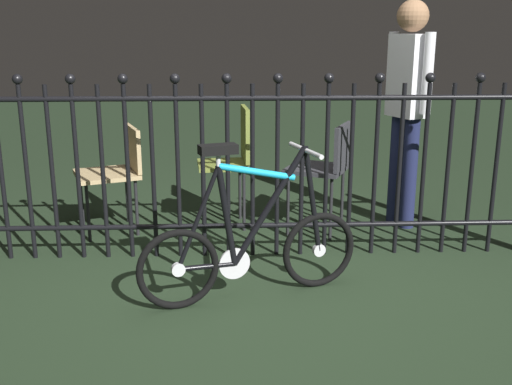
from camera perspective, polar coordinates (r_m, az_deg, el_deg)
name	(u,v)px	position (r m, az deg, el deg)	size (l,w,h in m)	color
ground_plane	(263,292)	(3.55, 0.69, -9.38)	(20.00, 20.00, 0.00)	#1F2E1C
iron_fence	(248,162)	(3.92, -0.76, 2.85)	(3.69, 0.07, 1.26)	black
bicycle	(251,245)	(3.37, -0.48, -4.97)	(1.24, 0.51, 0.89)	black
chair_tan	(117,167)	(4.57, -12.99, 2.33)	(0.56, 0.56, 0.78)	black
chair_charcoal	(326,164)	(4.42, 6.63, 2.67)	(0.53, 0.53, 0.82)	black
chair_olive	(233,155)	(4.56, -2.21, 3.59)	(0.40, 0.40, 0.91)	black
person_visitor	(408,94)	(4.65, 14.11, 8.97)	(0.28, 0.44, 1.67)	#191E3F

